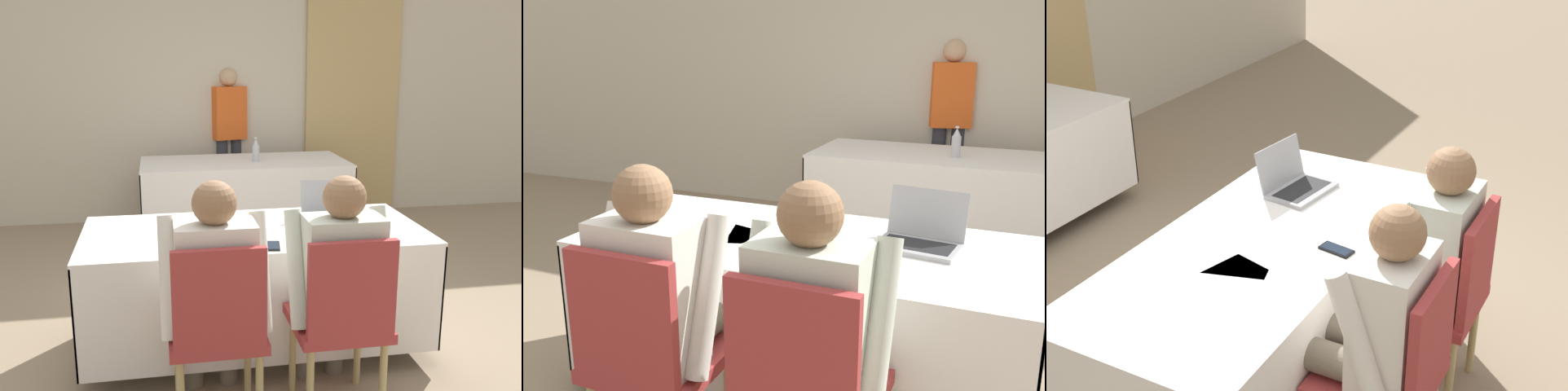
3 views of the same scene
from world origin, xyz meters
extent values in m
plane|color=gray|center=(0.00, 0.00, 0.00)|extent=(24.00, 24.00, 0.00)
cube|color=white|center=(0.00, 0.00, 0.73)|extent=(1.94, 0.87, 0.02)
cube|color=white|center=(0.00, -0.43, 0.42)|extent=(1.94, 0.01, 0.61)
cube|color=white|center=(0.00, 0.43, 0.42)|extent=(1.94, 0.01, 0.61)
cube|color=white|center=(0.97, 0.00, 0.42)|extent=(0.01, 0.87, 0.61)
cylinder|color=#333333|center=(0.00, 0.00, 0.06)|extent=(0.06, 0.06, 0.11)
cube|color=white|center=(1.24, 2.23, 0.42)|extent=(0.01, 0.87, 0.61)
cube|color=#99999E|center=(0.48, 0.07, 0.75)|extent=(0.36, 0.26, 0.02)
cube|color=black|center=(0.48, 0.07, 0.76)|extent=(0.31, 0.19, 0.00)
cube|color=#99999E|center=(0.49, 0.20, 0.86)|extent=(0.34, 0.10, 0.21)
cube|color=black|center=(0.49, 0.20, 0.86)|extent=(0.30, 0.08, 0.18)
cube|color=black|center=(0.05, -0.33, 0.74)|extent=(0.09, 0.15, 0.01)
cube|color=#192333|center=(0.05, -0.33, 0.75)|extent=(0.08, 0.14, 0.00)
cube|color=white|center=(-0.23, -0.01, 0.74)|extent=(0.28, 0.34, 0.00)
cube|color=white|center=(-0.03, 0.13, 0.74)|extent=(0.32, 0.36, 0.00)
cube|color=white|center=(-0.31, -0.09, 0.74)|extent=(0.28, 0.34, 0.00)
cylinder|color=tan|center=(-0.12, -0.49, 0.21)|extent=(0.04, 0.04, 0.43)
cube|color=#9E3333|center=(-0.29, -0.67, 0.45)|extent=(0.44, 0.44, 0.05)
cube|color=#9E3333|center=(-0.29, -0.87, 0.70)|extent=(0.40, 0.04, 0.45)
cylinder|color=tan|center=(0.47, -0.49, 0.21)|extent=(0.04, 0.04, 0.43)
cylinder|color=tan|center=(0.12, -0.49, 0.21)|extent=(0.04, 0.04, 0.43)
cylinder|color=tan|center=(0.47, -0.84, 0.21)|extent=(0.04, 0.04, 0.43)
cylinder|color=tan|center=(0.12, -0.84, 0.21)|extent=(0.04, 0.04, 0.43)
cube|color=#9E3333|center=(0.29, -0.67, 0.45)|extent=(0.44, 0.44, 0.05)
cube|color=#9E3333|center=(0.29, -0.87, 0.70)|extent=(0.40, 0.04, 0.45)
cylinder|color=#665B4C|center=(-0.20, -0.54, 0.54)|extent=(0.13, 0.42, 0.13)
cylinder|color=#665B4C|center=(-0.38, -0.54, 0.54)|extent=(0.13, 0.42, 0.13)
cylinder|color=#665B4C|center=(-0.20, -0.36, 0.24)|extent=(0.10, 0.10, 0.48)
cube|color=silver|center=(-0.29, -0.72, 0.74)|extent=(0.36, 0.22, 0.52)
cylinder|color=silver|center=(-0.08, -0.68, 0.74)|extent=(0.08, 0.26, 0.54)
cylinder|color=silver|center=(-0.50, -0.68, 0.74)|extent=(0.08, 0.26, 0.54)
sphere|color=#8C6647|center=(-0.29, -0.72, 1.09)|extent=(0.20, 0.20, 0.20)
cylinder|color=#665B4C|center=(0.38, -0.54, 0.54)|extent=(0.13, 0.42, 0.13)
cylinder|color=#665B4C|center=(0.20, -0.54, 0.54)|extent=(0.13, 0.42, 0.13)
cylinder|color=#665B4C|center=(0.38, -0.36, 0.24)|extent=(0.10, 0.10, 0.48)
cylinder|color=#665B4C|center=(0.20, -0.36, 0.24)|extent=(0.10, 0.10, 0.48)
cube|color=silver|center=(0.29, -0.72, 0.74)|extent=(0.36, 0.22, 0.52)
cylinder|color=silver|center=(0.50, -0.68, 0.74)|extent=(0.08, 0.26, 0.54)
cylinder|color=silver|center=(0.08, -0.68, 0.74)|extent=(0.08, 0.26, 0.54)
sphere|color=#8C6647|center=(0.29, -0.72, 1.09)|extent=(0.20, 0.20, 0.20)
camera|label=1|loc=(-0.52, -3.15, 1.70)|focal=40.00mm
camera|label=2|loc=(0.85, -2.23, 1.57)|focal=40.00mm
camera|label=3|loc=(-2.34, -1.45, 2.26)|focal=50.00mm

